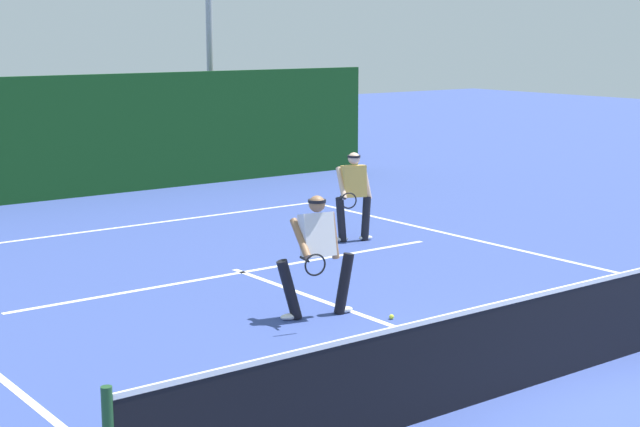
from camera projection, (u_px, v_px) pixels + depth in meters
name	position (u px, v px, depth m)	size (l,w,h in m)	color
ground_plane	(546.00, 381.00, 10.70)	(80.00, 80.00, 0.00)	#354890
court_line_baseline_far	(118.00, 228.00, 19.07)	(9.48, 0.10, 0.01)	white
court_line_service	(242.00, 272.00, 15.53)	(7.73, 0.10, 0.01)	white
court_line_centre	(361.00, 315.00, 13.21)	(0.10, 6.40, 0.01)	white
tennis_net	(548.00, 335.00, 10.60)	(10.39, 0.09, 1.11)	#1E4723
player_near	(317.00, 251.00, 12.96)	(1.13, 0.89, 1.66)	black
player_far	(354.00, 193.00, 17.69)	(0.98, 0.82, 1.63)	black
tennis_ball_extra	(392.00, 317.00, 13.00)	(0.07, 0.07, 0.07)	#D1E033
back_fence_windscreen	(39.00, 139.00, 21.85)	(18.33, 0.12, 2.81)	#134018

